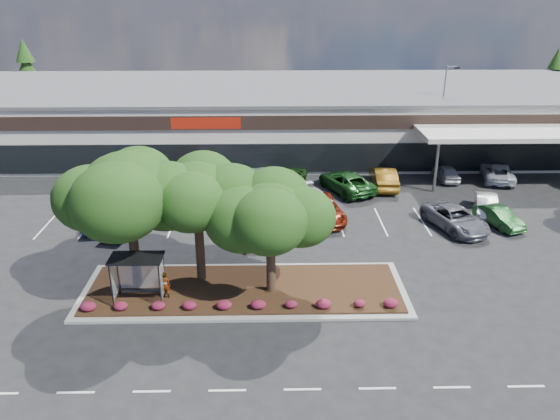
{
  "coord_description": "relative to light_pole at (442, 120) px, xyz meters",
  "views": [
    {
      "loc": [
        -0.53,
        -22.42,
        16.0
      ],
      "look_at": [
        0.11,
        9.6,
        2.6
      ],
      "focal_mm": 35.0,
      "sensor_mm": 36.0,
      "label": 1
    }
  ],
  "objects": [
    {
      "name": "island_tree_mid",
      "position": [
        -20.27,
        -22.76,
        -0.06
      ],
      "size": [
        6.6,
        6.6,
        7.32
      ],
      "primitive_type": null,
      "color": "#17380D",
      "rests_on": "landscape_island"
    },
    {
      "name": "car_9",
      "position": [
        -30.24,
        -9.25,
        -3.29
      ],
      "size": [
        1.82,
        4.3,
        1.38
      ],
      "primitive_type": "imported",
      "rotation": [
        0.0,
        0.0,
        3.06
      ],
      "color": "navy",
      "rests_on": "ground"
    },
    {
      "name": "bus_shelter",
      "position": [
        -23.27,
        -25.01,
        -1.67
      ],
      "size": [
        2.75,
        1.55,
        2.59
      ],
      "color": "black",
      "rests_on": "landscape_island"
    },
    {
      "name": "car_14",
      "position": [
        -10.0,
        -8.18,
        -3.16
      ],
      "size": [
        4.82,
        6.5,
        1.64
      ],
      "primitive_type": "imported",
      "rotation": [
        0.0,
        0.0,
        3.55
      ],
      "color": "#164516",
      "rests_on": "ground"
    },
    {
      "name": "car_17",
      "position": [
        3.5,
        -5.73,
        -3.24
      ],
      "size": [
        3.54,
        5.7,
        1.47
      ],
      "primitive_type": "imported",
      "rotation": [
        0.0,
        0.0,
        2.92
      ],
      "color": "silver",
      "rests_on": "ground"
    },
    {
      "name": "car_11",
      "position": [
        -21.55,
        -8.72,
        -3.27
      ],
      "size": [
        2.83,
        4.5,
        1.43
      ],
      "primitive_type": "imported",
      "rotation": [
        0.0,
        0.0,
        3.44
      ],
      "color": "silver",
      "rests_on": "ground"
    },
    {
      "name": "car_4",
      "position": [
        -12.96,
        -13.18,
        -3.13
      ],
      "size": [
        4.3,
        6.34,
        1.71
      ],
      "primitive_type": "imported",
      "rotation": [
        0.0,
        0.0,
        0.36
      ],
      "color": "silver",
      "rests_on": "ground"
    },
    {
      "name": "retail_store",
      "position": [
        -15.71,
        5.94,
        -0.83
      ],
      "size": [
        80.4,
        25.2,
        6.25
      ],
      "color": "silver",
      "rests_on": "ground"
    },
    {
      "name": "shrub_row",
      "position": [
        -17.77,
        -26.06,
        -3.47
      ],
      "size": [
        17.0,
        0.8,
        0.5
      ],
      "primitive_type": null,
      "color": "maroon",
      "rests_on": "landscape_island"
    },
    {
      "name": "island_tree_east",
      "position": [
        -16.27,
        -24.26,
        -0.47
      ],
      "size": [
        5.8,
        5.8,
        6.5
      ],
      "primitive_type": null,
      "color": "#17380D",
      "rests_on": "landscape_island"
    },
    {
      "name": "car_6",
      "position": [
        -3.35,
        -15.75,
        -3.21
      ],
      "size": [
        4.23,
        6.08,
        1.54
      ],
      "primitive_type": "imported",
      "rotation": [
        0.0,
        0.0,
        0.33
      ],
      "color": "slate",
      "rests_on": "ground"
    },
    {
      "name": "ground",
      "position": [
        -15.77,
        -27.96,
        -3.98
      ],
      "size": [
        160.0,
        160.0,
        0.0
      ],
      "primitive_type": "plane",
      "color": "black",
      "rests_on": "ground"
    },
    {
      "name": "car_2",
      "position": [
        -23.29,
        -12.29,
        -3.15
      ],
      "size": [
        2.79,
        5.13,
        1.66
      ],
      "primitive_type": "imported",
      "rotation": [
        0.0,
        0.0,
        0.18
      ],
      "color": "silver",
      "rests_on": "ground"
    },
    {
      "name": "person_waiting",
      "position": [
        -21.95,
        -24.88,
        -2.95
      ],
      "size": [
        0.61,
        0.45,
        1.54
      ],
      "primitive_type": "imported",
      "rotation": [
        0.0,
        0.0,
        2.99
      ],
      "color": "#594C47",
      "rests_on": "landscape_island"
    },
    {
      "name": "car_5",
      "position": [
        -12.52,
        -13.92,
        -3.19
      ],
      "size": [
        3.5,
        6.01,
        1.57
      ],
      "primitive_type": "imported",
      "rotation": [
        0.0,
        0.0,
        0.16
      ],
      "color": "#661809",
      "rests_on": "ground"
    },
    {
      "name": "island_tree_west",
      "position": [
        -23.77,
        -23.46,
        0.22
      ],
      "size": [
        7.2,
        7.2,
        7.89
      ],
      "primitive_type": null,
      "color": "#17380D",
      "rests_on": "landscape_island"
    },
    {
      "name": "car_16",
      "position": [
        -0.9,
        -5.55,
        -3.3
      ],
      "size": [
        1.65,
        4.03,
        1.37
      ],
      "primitive_type": "imported",
      "rotation": [
        0.0,
        0.0,
        3.15
      ],
      "color": "#A1A4AD",
      "rests_on": "ground"
    },
    {
      "name": "car_12",
      "position": [
        -17.17,
        -6.35,
        -3.21
      ],
      "size": [
        3.29,
        4.9,
        1.55
      ],
      "primitive_type": "imported",
      "rotation": [
        0.0,
        0.0,
        3.5
      ],
      "color": "#A2A9AF",
      "rests_on": "ground"
    },
    {
      "name": "conifer_north_west",
      "position": [
        -45.77,
        18.04,
        1.02
      ],
      "size": [
        4.4,
        4.4,
        10.0
      ],
      "primitive_type": "cone",
      "color": "#17380D",
      "rests_on": "ground"
    },
    {
      "name": "car_3",
      "position": [
        -17.5,
        -16.25,
        -3.13
      ],
      "size": [
        4.89,
        6.72,
        1.7
      ],
      "primitive_type": "imported",
      "rotation": [
        0.0,
        0.0,
        0.38
      ],
      "color": "maroon",
      "rests_on": "ground"
    },
    {
      "name": "car_15",
      "position": [
        -6.71,
        -7.29,
        -3.13
      ],
      "size": [
        2.06,
        5.26,
        1.7
      ],
      "primitive_type": "imported",
      "rotation": [
        0.0,
        0.0,
        3.09
      ],
      "color": "brown",
      "rests_on": "ground"
    },
    {
      "name": "car_1",
      "position": [
        -26.45,
        -15.81,
        -3.25
      ],
      "size": [
        2.43,
        4.67,
        1.47
      ],
      "primitive_type": "imported",
      "rotation": [
        0.0,
        0.0,
        -0.21
      ],
      "color": "black",
      "rests_on": "ground"
    },
    {
      "name": "conifer_north_east",
      "position": [
        18.23,
        16.04,
        0.52
      ],
      "size": [
        3.96,
        3.96,
        9.0
      ],
      "primitive_type": "cone",
      "color": "#17380D",
      "rests_on": "ground"
    },
    {
      "name": "car_0",
      "position": [
        -28.5,
        -14.83,
        -3.29
      ],
      "size": [
        2.0,
        4.36,
        1.39
      ],
      "primitive_type": "imported",
      "rotation": [
        0.0,
        0.0,
        0.13
      ],
      "color": "navy",
      "rests_on": "ground"
    },
    {
      "name": "lane_markings",
      "position": [
        -15.91,
        -17.54,
        -3.97
      ],
      "size": [
        33.12,
        20.06,
        0.01
      ],
      "color": "silver",
      "rests_on": "ground"
    },
    {
      "name": "light_pole",
      "position": [
        0.0,
        0.0,
        0.0
      ],
      "size": [
        1.41,
        0.78,
        9.03
      ],
      "rotation": [
        0.0,
        0.0,
        -0.34
      ],
      "color": "gray",
      "rests_on": "ground"
    },
    {
      "name": "car_13",
      "position": [
        -14.53,
        -6.43,
        -3.29
      ],
      "size": [
        3.33,
        5.37,
        1.39
      ],
      "primitive_type": "imported",
      "rotation": [
        0.0,
        0.0,
        2.92
      ],
      "color": "#22501B",
      "rests_on": "ground"
    },
    {
      "name": "car_8",
      "position": [
        -0.2,
        -13.15,
        -3.29
      ],
      "size": [
        2.62,
        4.46,
        1.39
      ],
      "primitive_type": "imported",
      "rotation": [
        0.0,
        0.0,
        -0.29
      ],
      "color": "silver",
      "rests_on": "ground"
    },
    {
      "name": "car_10",
      "position": [
        -24.51,
        -7.86,
        -3.19
      ],
      "size": [
        2.99,
        5.72,
        1.58
      ],
      "primitive_type": "imported",
      "rotation": [
        0.0,
        0.0,
        3.29
      ],
      "color": "#732503",
      "rests_on": "ground"
    },
    {
      "name": "landscape_island",
      "position": [
        -17.77,
        -23.96,
        -3.86
      ],
      "size": [
        18.0,
        6.0,
        0.26
      ],
      "color": "gray",
      "rests_on": "ground"
    },
    {
      "name": "car_7",
      "position": [
        -0.08,
        -15.32,
        -3.32
      ],
      "size": [
        2.69,
        4.26,
        1.33
      ],
      "primitive_type": "imported",
      "rotation": [
        0.0,
        0.0,
        0.35
      ],
      "color": "#17451B",
      "rests_on": "ground"
    }
  ]
}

